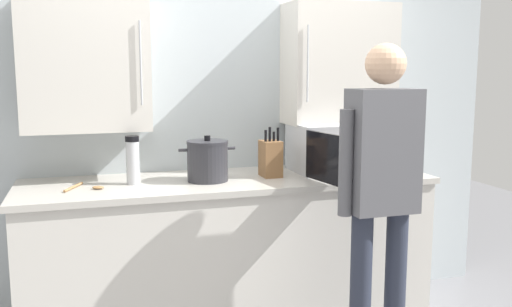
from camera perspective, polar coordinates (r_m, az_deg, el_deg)
back_wall_tiled at (r=3.59m, az=-4.18°, el=5.68°), size 3.98×0.44×2.69m
counter_unit at (r=3.43m, az=-2.68°, el=-10.44°), size 2.41×0.72×0.95m
microwave_oven at (r=3.55m, az=7.97°, el=0.60°), size 0.57×0.79×0.30m
wooden_spoon at (r=3.15m, az=-17.03°, el=-3.32°), size 0.22×0.21×0.02m
stock_pot at (r=3.22m, az=-4.99°, el=-0.75°), size 0.34×0.24×0.27m
knife_block at (r=3.35m, az=1.50°, el=-0.48°), size 0.11×0.15×0.30m
thermos_flask at (r=3.19m, az=-12.53°, el=-0.65°), size 0.08×0.08×0.27m
person_figure at (r=2.86m, az=12.65°, el=-3.00°), size 0.44×0.57×1.72m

